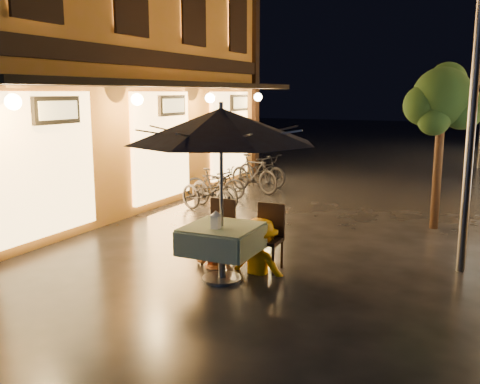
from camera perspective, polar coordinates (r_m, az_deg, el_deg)
The scene contains 16 objects.
ground at distance 7.42m, azimuth -2.54°, elevation -9.79°, with size 90.00×90.00×0.00m, color black.
west_building at distance 13.59m, azimuth -16.98°, elevation 14.89°, with size 5.90×11.40×7.40m.
street_tree at distance 10.71m, azimuth 20.83°, elevation 9.03°, with size 1.43×1.20×3.15m.
streetlamp_near at distance 8.18m, azimuth 23.88°, elevation 12.04°, with size 0.36×0.36×4.23m.
cafe_table at distance 7.41m, azimuth -1.96°, elevation -5.06°, with size 0.99×0.99×0.78m.
patio_umbrella at distance 7.15m, azimuth -2.04°, elevation 7.08°, with size 2.59×2.59×2.46m.
cafe_chair_left at distance 8.23m, azimuth -2.13°, elevation -3.82°, with size 0.42×0.42×0.97m.
cafe_chair_right at distance 7.91m, azimuth 3.06°, elevation -4.42°, with size 0.42×0.42×0.97m.
table_lantern at distance 7.18m, azimuth -2.59°, elevation -2.85°, with size 0.16×0.16×0.25m.
person_orange at distance 8.04m, azimuth -2.75°, elevation -3.14°, with size 0.66×0.51×1.36m, color #CD6929.
person_yellow at distance 7.71m, azimuth 2.13°, elevation -2.99°, with size 1.00×0.58×1.55m, color #FFA200.
bicycle_0 at distance 11.58m, azimuth -3.43°, elevation -0.12°, with size 0.58×1.67×0.88m, color black.
bicycle_1 at distance 12.13m, azimuth -2.76°, elevation 0.41°, with size 0.42×1.48×0.89m, color black.
bicycle_2 at distance 13.13m, azimuth -2.68°, elevation 0.99°, with size 0.53×1.52×0.80m, color black.
bicycle_3 at distance 13.92m, azimuth 1.49°, elevation 1.96°, with size 0.47×1.66×1.00m, color black.
bicycle_4 at distance 14.94m, azimuth 2.32°, elevation 2.37°, with size 0.60×1.73×0.91m, color black.
Camera 1 is at (3.22, -6.17, 2.58)m, focal length 40.00 mm.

